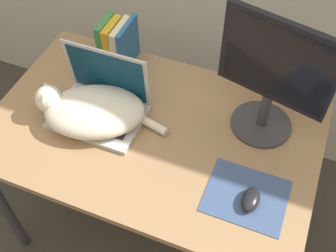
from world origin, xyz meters
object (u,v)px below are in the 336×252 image
(laptop, at_px, (101,104))
(computer_mouse, at_px, (251,199))
(external_monitor, at_px, (273,76))
(book_row, at_px, (118,43))
(cat, at_px, (91,110))

(laptop, bearing_deg, computer_mouse, -15.32)
(external_monitor, relative_size, book_row, 2.39)
(cat, relative_size, book_row, 2.51)
(cat, xyz_separation_m, book_row, (-0.06, 0.34, 0.03))
(computer_mouse, bearing_deg, external_monitor, 97.88)
(computer_mouse, bearing_deg, cat, 169.39)
(external_monitor, relative_size, computer_mouse, 4.81)
(laptop, xyz_separation_m, book_row, (-0.07, 0.29, 0.04))
(cat, height_order, computer_mouse, cat)
(external_monitor, height_order, computer_mouse, external_monitor)
(computer_mouse, relative_size, book_row, 0.50)
(computer_mouse, bearing_deg, laptop, 164.68)
(laptop, xyz_separation_m, computer_mouse, (0.62, -0.17, -0.03))
(external_monitor, bearing_deg, computer_mouse, -82.12)
(laptop, height_order, book_row, laptop)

